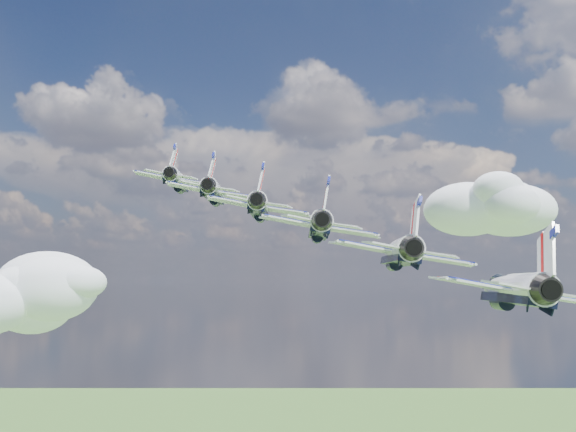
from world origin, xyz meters
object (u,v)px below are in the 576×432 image
(jet_2, at_px, (261,207))
(jet_1, at_px, (215,192))
(jet_5, at_px, (511,288))
(jet_0, at_px, (179,181))
(jet_3, at_px, (320,226))
(jet_4, at_px, (399,252))

(jet_2, bearing_deg, jet_1, 122.07)
(jet_5, bearing_deg, jet_2, 122.07)
(jet_0, height_order, jet_3, jet_0)
(jet_1, xyz_separation_m, jet_4, (25.14, -23.86, -8.53))
(jet_3, relative_size, jet_5, 1.00)
(jet_1, bearing_deg, jet_3, -57.93)
(jet_0, relative_size, jet_2, 1.00)
(jet_0, xyz_separation_m, jet_1, (8.38, -7.95, -2.84))
(jet_2, height_order, jet_4, jet_2)
(jet_0, height_order, jet_4, jet_0)
(jet_3, height_order, jet_5, jet_3)
(jet_3, distance_m, jet_4, 11.90)
(jet_3, bearing_deg, jet_0, 122.07)
(jet_4, bearing_deg, jet_3, 122.07)
(jet_1, xyz_separation_m, jet_3, (16.76, -15.91, -5.68))
(jet_1, xyz_separation_m, jet_5, (33.51, -31.82, -11.37))
(jet_2, height_order, jet_3, jet_2)
(jet_0, bearing_deg, jet_4, -57.93)
(jet_4, xyz_separation_m, jet_5, (8.38, -7.95, -2.84))
(jet_1, relative_size, jet_5, 1.00)
(jet_1, distance_m, jet_5, 47.59)
(jet_3, bearing_deg, jet_4, -57.93)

